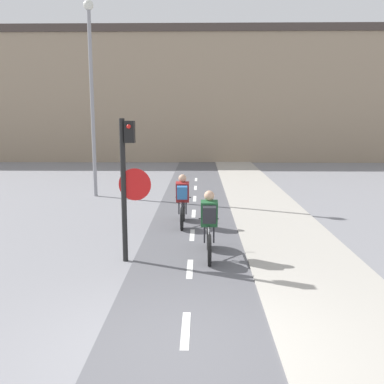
# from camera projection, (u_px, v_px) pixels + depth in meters

# --- Properties ---
(ground_plane) EXTENTS (120.00, 120.00, 0.00)m
(ground_plane) POSITION_uv_depth(u_px,v_px,m) (184.00, 350.00, 5.61)
(ground_plane) COLOR gray
(bike_lane) EXTENTS (2.43, 60.00, 0.02)m
(bike_lane) POSITION_uv_depth(u_px,v_px,m) (184.00, 349.00, 5.61)
(bike_lane) COLOR #56565B
(bike_lane) RESTS_ON ground_plane
(sidewalk_strip) EXTENTS (2.40, 60.00, 0.05)m
(sidewalk_strip) POSITION_uv_depth(u_px,v_px,m) (370.00, 350.00, 5.56)
(sidewalk_strip) COLOR #A8A399
(sidewalk_strip) RESTS_ON ground_plane
(building_row_background) EXTENTS (60.00, 5.20, 8.99)m
(building_row_background) POSITION_uv_depth(u_px,v_px,m) (198.00, 96.00, 30.66)
(building_row_background) COLOR gray
(building_row_background) RESTS_ON ground_plane
(traffic_light_pole) EXTENTS (0.67, 0.25, 2.99)m
(traffic_light_pole) POSITION_uv_depth(u_px,v_px,m) (127.00, 174.00, 8.78)
(traffic_light_pole) COLOR black
(traffic_light_pole) RESTS_ON ground_plane
(street_lamp_far) EXTENTS (0.36, 0.36, 7.19)m
(street_lamp_far) POSITION_uv_depth(u_px,v_px,m) (91.00, 81.00, 15.86)
(street_lamp_far) COLOR gray
(street_lamp_far) RESTS_ON ground_plane
(cyclist_near) EXTENTS (0.46, 1.73, 1.48)m
(cyclist_near) POSITION_uv_depth(u_px,v_px,m) (209.00, 226.00, 9.18)
(cyclist_near) COLOR black
(cyclist_near) RESTS_ON ground_plane
(cyclist_far) EXTENTS (0.46, 1.68, 1.46)m
(cyclist_far) POSITION_uv_depth(u_px,v_px,m) (183.00, 201.00, 11.91)
(cyclist_far) COLOR black
(cyclist_far) RESTS_ON ground_plane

